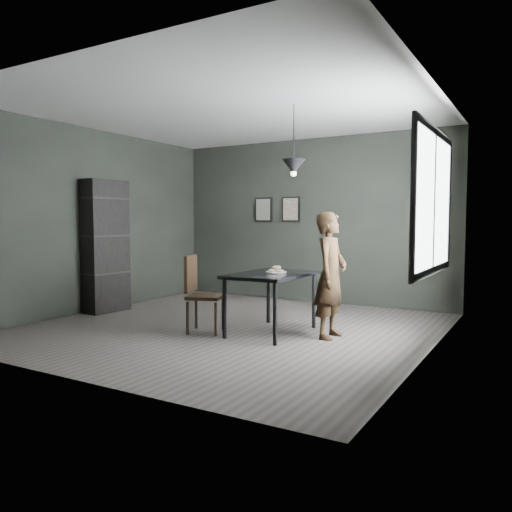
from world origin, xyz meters
The scene contains 13 objects.
ground centered at (0.00, 0.00, 0.00)m, with size 5.00×5.00×0.00m, color #37332F.
back_wall centered at (0.00, 2.50, 1.40)m, with size 5.00×0.10×2.80m, color black.
ceiling centered at (0.00, 0.00, 2.80)m, with size 5.00×5.00×0.02m.
window_assembly centered at (2.47, 0.20, 1.60)m, with size 0.04×1.96×1.56m.
cafe_table centered at (0.60, 0.00, 0.67)m, with size 0.80×1.20×0.75m.
white_plate centered at (0.66, 0.02, 0.76)m, with size 0.23×0.23×0.01m, color white.
donut_pile centered at (0.66, 0.02, 0.79)m, with size 0.19×0.19×0.08m.
woman centered at (1.33, 0.13, 0.75)m, with size 0.55×0.36×1.50m, color black.
wood_chair centered at (-0.21, -0.41, 0.55)m, with size 0.54×0.54×0.97m.
shelf_unit centered at (-2.32, 0.02, 1.01)m, with size 0.38×0.67×2.02m, color black.
pendant_lamp centered at (0.85, 0.10, 2.05)m, with size 0.28×0.28×0.86m.
framed_print_left centered at (-0.90, 2.47, 1.60)m, with size 0.34×0.04×0.44m.
framed_print_right centered at (-0.35, 2.47, 1.60)m, with size 0.34×0.04×0.44m.
Camera 1 is at (3.53, -5.41, 1.39)m, focal length 35.00 mm.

